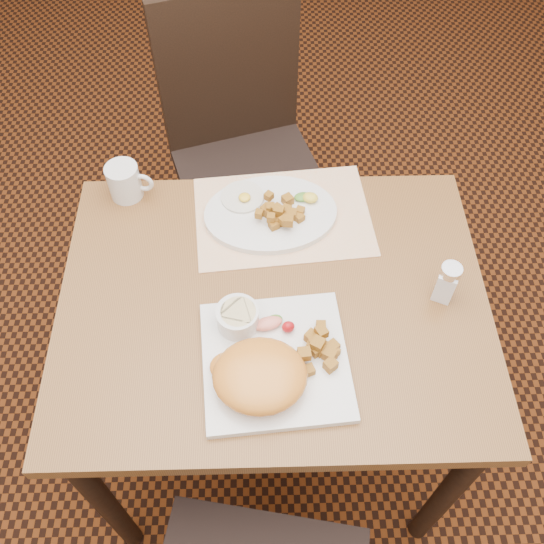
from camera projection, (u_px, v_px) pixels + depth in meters
The scene contains 15 objects.
ground at pixel (273, 430), 1.88m from camera, with size 8.00×8.00×0.00m, color black.
table at pixel (273, 326), 1.36m from camera, with size 0.90×0.70×0.75m.
chair_far at pixel (242, 141), 1.85m from camera, with size 0.53×0.53×0.97m.
placemat at pixel (283, 216), 1.40m from camera, with size 0.40×0.28×0.00m, color white.
plate_square at pixel (275, 361), 1.18m from camera, with size 0.28×0.28×0.02m, color silver.
plate_oval at pixel (271, 214), 1.39m from camera, with size 0.30×0.23×0.02m, color silver, non-canonical shape.
hollandaise_mound at pixel (259, 376), 1.11m from camera, with size 0.18×0.16×0.07m.
ramekin at pixel (238, 317), 1.19m from camera, with size 0.08×0.08×0.05m.
garnish_sq at pixel (274, 324), 1.20m from camera, with size 0.09×0.05×0.03m.
fried_egg at pixel (243, 197), 1.40m from camera, with size 0.10×0.10×0.02m.
garnish_ov at pixel (307, 197), 1.40m from camera, with size 0.06×0.04×0.02m.
salt_shaker at pixel (447, 282), 1.23m from camera, with size 0.06×0.06×0.10m.
coffee_mug at pixel (125, 181), 1.40m from camera, with size 0.11×0.08×0.09m.
home_fries_sq at pixel (320, 349), 1.17m from camera, with size 0.09×0.12×0.04m.
home_fries_ov at pixel (280, 213), 1.36m from camera, with size 0.12×0.10×0.04m.
Camera 1 is at (-0.02, -0.68, 1.82)m, focal length 40.00 mm.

